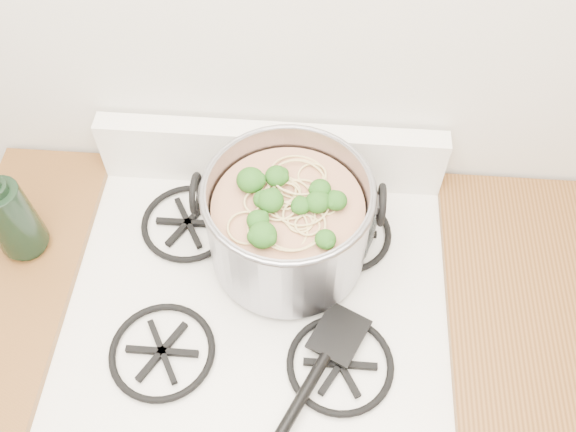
% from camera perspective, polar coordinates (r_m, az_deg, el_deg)
% --- Properties ---
extents(gas_range, '(0.76, 0.66, 0.92)m').
position_cam_1_polar(gas_range, '(1.74, -2.04, -14.13)').
color(gas_range, white).
rests_on(gas_range, ground).
extents(counter_left, '(0.25, 0.65, 0.92)m').
position_cam_1_polar(counter_left, '(1.82, -18.41, -11.94)').
color(counter_left, silver).
rests_on(counter_left, ground).
extents(stock_pot, '(0.36, 0.33, 0.22)m').
position_cam_1_polar(stock_pot, '(1.26, -0.00, -0.66)').
color(stock_pot, gray).
rests_on(stock_pot, gas_range).
extents(spatula, '(0.40, 0.41, 0.02)m').
position_cam_1_polar(spatula, '(1.24, 4.58, -10.28)').
color(spatula, black).
rests_on(spatula, gas_range).
extents(glass_bowl, '(0.12, 0.12, 0.03)m').
position_cam_1_polar(glass_bowl, '(1.36, 2.06, -1.01)').
color(glass_bowl, white).
rests_on(glass_bowl, gas_range).
extents(bottle, '(0.13, 0.13, 0.26)m').
position_cam_1_polar(bottle, '(1.36, -23.73, 0.54)').
color(bottle, black).
rests_on(bottle, counter_left).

